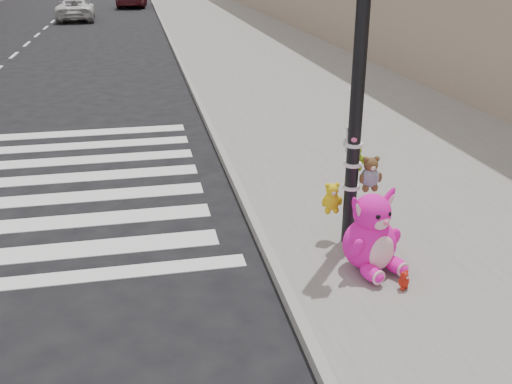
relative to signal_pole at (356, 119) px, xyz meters
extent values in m
plane|color=black|center=(-2.62, -1.81, -1.75)|extent=(120.00, 120.00, 0.00)
cube|color=slate|center=(2.38, 8.19, -1.68)|extent=(7.00, 80.00, 0.14)
cube|color=gray|center=(-1.07, 8.19, -1.68)|extent=(0.12, 80.00, 0.15)
cylinder|color=black|center=(-0.02, -0.01, 0.39)|extent=(0.16, 0.16, 4.00)
cylinder|color=white|center=(-0.02, -0.01, -0.86)|extent=(0.22, 0.22, 0.04)
cylinder|color=white|center=(-0.02, -0.01, -0.56)|extent=(0.22, 0.22, 0.04)
cylinder|color=white|center=(-0.02, -0.01, -0.31)|extent=(0.22, 0.22, 0.04)
ellipsoid|color=#FD15B4|center=(-0.10, -1.02, -1.52)|extent=(0.30, 0.38, 0.18)
ellipsoid|color=#FD15B4|center=(0.24, -0.91, -1.52)|extent=(0.30, 0.38, 0.18)
ellipsoid|color=#FD15B4|center=(-0.02, -0.71, -1.29)|extent=(0.77, 0.71, 0.63)
ellipsoid|color=#F9BFD1|center=(0.05, -0.91, -1.31)|extent=(0.37, 0.23, 0.42)
sphere|color=#FD15B4|center=(-0.02, -0.71, -0.90)|extent=(0.55, 0.55, 0.44)
ellipsoid|color=#FD15B4|center=(-0.21, -0.75, -0.84)|extent=(0.31, 0.18, 0.44)
ellipsoid|color=#FD15B4|center=(0.17, -0.63, -0.84)|extent=(0.31, 0.18, 0.44)
imported|color=silver|center=(-5.82, 29.56, -1.13)|extent=(2.25, 4.54, 1.24)
camera|label=1|loc=(-2.48, -6.18, 1.80)|focal=40.00mm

